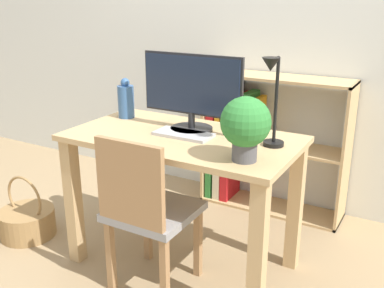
# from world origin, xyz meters

# --- Properties ---
(ground_plane) EXTENTS (10.00, 10.00, 0.00)m
(ground_plane) POSITION_xyz_m (0.00, 0.00, 0.00)
(ground_plane) COLOR #997F5B
(wall_back) EXTENTS (8.00, 0.05, 2.60)m
(wall_back) POSITION_xyz_m (0.00, 1.06, 1.30)
(wall_back) COLOR silver
(wall_back) RESTS_ON ground_plane
(desk) EXTENTS (1.19, 0.65, 0.75)m
(desk) POSITION_xyz_m (0.00, 0.00, 0.59)
(desk) COLOR tan
(desk) RESTS_ON ground_plane
(monitor) EXTENTS (0.57, 0.23, 0.40)m
(monitor) POSITION_xyz_m (-0.01, 0.11, 0.97)
(monitor) COLOR #232326
(monitor) RESTS_ON desk
(keyboard) EXTENTS (0.30, 0.14, 0.02)m
(keyboard) POSITION_xyz_m (0.01, 0.00, 0.76)
(keyboard) COLOR #B2B2B7
(keyboard) RESTS_ON desk
(vase) EXTENTS (0.09, 0.09, 0.23)m
(vase) POSITION_xyz_m (-0.47, 0.14, 0.85)
(vase) COLOR #33598C
(vase) RESTS_ON desk
(desk_lamp) EXTENTS (0.10, 0.19, 0.43)m
(desk_lamp) POSITION_xyz_m (0.46, 0.03, 1.02)
(desk_lamp) COLOR black
(desk_lamp) RESTS_ON desk
(potted_plant) EXTENTS (0.22, 0.22, 0.29)m
(potted_plant) POSITION_xyz_m (0.42, -0.17, 0.92)
(potted_plant) COLOR #4C4C51
(potted_plant) RESTS_ON desk
(chair) EXTENTS (0.40, 0.40, 0.83)m
(chair) POSITION_xyz_m (-0.03, -0.29, 0.45)
(chair) COLOR gray
(chair) RESTS_ON ground_plane
(bookshelf) EXTENTS (0.98, 0.28, 0.94)m
(bookshelf) POSITION_xyz_m (0.00, 0.89, 0.48)
(bookshelf) COLOR tan
(bookshelf) RESTS_ON ground_plane
(basket) EXTENTS (0.34, 0.34, 0.40)m
(basket) POSITION_xyz_m (-1.00, -0.22, 0.10)
(basket) COLOR #997547
(basket) RESTS_ON ground_plane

